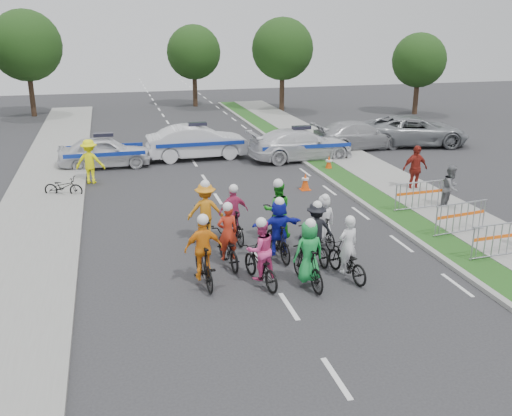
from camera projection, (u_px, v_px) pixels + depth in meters
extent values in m
plane|color=#28282B|center=(289.00, 306.00, 13.75)|extent=(90.00, 90.00, 0.00)
cube|color=gray|center=(386.00, 220.00, 19.54)|extent=(0.20, 60.00, 0.12)
cube|color=#244C18|center=(405.00, 218.00, 19.71)|extent=(1.20, 60.00, 0.11)
cube|color=gray|center=(451.00, 214.00, 20.14)|extent=(2.40, 60.00, 0.13)
cube|color=gray|center=(27.00, 252.00, 16.77)|extent=(3.00, 60.00, 0.13)
imported|color=black|center=(346.00, 262.00, 15.15)|extent=(0.94, 1.84, 0.92)
imported|color=white|center=(348.00, 245.00, 14.96)|extent=(0.62, 0.47, 1.53)
sphere|color=white|center=(350.00, 220.00, 14.69)|extent=(0.27, 0.27, 0.27)
imported|color=black|center=(308.00, 266.00, 14.67)|extent=(0.68, 1.83, 1.08)
imported|color=green|center=(309.00, 251.00, 14.48)|extent=(0.84, 0.59, 1.61)
sphere|color=white|center=(311.00, 224.00, 14.20)|extent=(0.28, 0.28, 0.28)
imported|color=black|center=(260.00, 267.00, 14.79)|extent=(1.01, 1.93, 0.96)
imported|color=#E9408D|center=(261.00, 250.00, 14.59)|extent=(0.89, 0.76, 1.61)
sphere|color=white|center=(261.00, 223.00, 14.31)|extent=(0.28, 0.28, 0.28)
imported|color=black|center=(204.00, 264.00, 14.75)|extent=(0.66, 1.90, 1.12)
imported|color=orange|center=(203.00, 248.00, 14.55)|extent=(1.01, 0.48, 1.69)
sphere|color=white|center=(203.00, 220.00, 14.26)|extent=(0.29, 0.29, 0.29)
imported|color=black|center=(315.00, 245.00, 16.27)|extent=(0.73, 1.82, 0.94)
imported|color=black|center=(316.00, 229.00, 16.07)|extent=(1.04, 0.64, 1.56)
sphere|color=white|center=(317.00, 205.00, 15.79)|extent=(0.27, 0.27, 0.27)
imported|color=black|center=(278.00, 241.00, 16.38)|extent=(0.68, 1.83, 1.07)
imported|color=#1821BA|center=(279.00, 227.00, 16.19)|extent=(1.54, 0.62, 1.61)
sphere|color=white|center=(279.00, 202.00, 15.91)|extent=(0.28, 0.28, 0.28)
imported|color=black|center=(228.00, 248.00, 15.97)|extent=(0.79, 1.89, 0.97)
imported|color=red|center=(228.00, 232.00, 15.77)|extent=(0.62, 0.43, 1.61)
sphere|color=white|center=(228.00, 207.00, 15.48)|extent=(0.28, 0.28, 0.28)
imported|color=black|center=(323.00, 231.00, 17.31)|extent=(0.62, 1.64, 0.96)
imported|color=silver|center=(324.00, 218.00, 17.13)|extent=(0.75, 0.53, 1.45)
sphere|color=white|center=(325.00, 198.00, 16.88)|extent=(0.25, 0.25, 0.25)
imported|color=black|center=(277.00, 225.00, 17.64)|extent=(0.95, 2.08, 1.06)
imported|color=#1B981B|center=(277.00, 210.00, 17.43)|extent=(0.93, 0.77, 1.76)
sphere|color=white|center=(278.00, 184.00, 17.12)|extent=(0.30, 0.30, 0.30)
imported|color=black|center=(233.00, 225.00, 17.66)|extent=(0.75, 1.83, 1.07)
imported|color=#D03973|center=(234.00, 212.00, 17.47)|extent=(0.99, 0.52, 1.61)
sphere|color=white|center=(234.00, 189.00, 17.19)|extent=(0.28, 0.28, 0.28)
imported|color=black|center=(206.00, 226.00, 17.64)|extent=(0.99, 2.06, 1.04)
imported|color=orange|center=(206.00, 210.00, 17.43)|extent=(1.20, 0.81, 1.73)
sphere|color=white|center=(205.00, 185.00, 17.13)|extent=(0.30, 0.30, 0.30)
imported|color=silver|center=(105.00, 152.00, 26.61)|extent=(4.27, 1.77, 1.45)
imported|color=silver|center=(198.00, 142.00, 28.21)|extent=(5.05, 1.89, 1.65)
imported|color=silver|center=(301.00, 144.00, 28.04)|extent=(5.31, 2.38, 1.51)
imported|color=#A5A5A9|center=(359.00, 135.00, 30.39)|extent=(5.20, 2.45, 1.47)
imported|color=gray|center=(414.00, 131.00, 31.23)|extent=(6.23, 3.86, 1.61)
imported|color=slate|center=(451.00, 188.00, 20.57)|extent=(1.01, 0.97, 1.63)
imported|color=maroon|center=(415.00, 169.00, 22.72)|extent=(1.13, 0.55, 1.87)
imported|color=#FFFD0D|center=(90.00, 162.00, 23.86)|extent=(1.34, 0.96, 1.87)
cube|color=#F24C0C|center=(305.00, 189.00, 23.21)|extent=(0.40, 0.40, 0.03)
cone|color=#F24C0C|center=(305.00, 181.00, 23.10)|extent=(0.36, 0.36, 0.70)
cylinder|color=silver|center=(305.00, 179.00, 23.07)|extent=(0.29, 0.29, 0.08)
cube|color=#F24C0C|center=(329.00, 170.00, 26.22)|extent=(0.40, 0.40, 0.03)
cone|color=#F24C0C|center=(329.00, 163.00, 26.11)|extent=(0.36, 0.36, 0.70)
cylinder|color=silver|center=(329.00, 161.00, 26.08)|extent=(0.29, 0.29, 0.08)
imported|color=black|center=(63.00, 187.00, 22.18)|extent=(1.61, 0.98, 0.80)
cylinder|color=#382619|center=(282.00, 89.00, 42.96)|extent=(0.36, 0.36, 3.25)
sphere|color=#1B3C13|center=(282.00, 49.00, 42.04)|extent=(4.55, 4.55, 4.55)
cylinder|color=#382619|center=(416.00, 95.00, 41.51)|extent=(0.36, 0.36, 2.75)
sphere|color=#1B3C13|center=(419.00, 60.00, 40.73)|extent=(3.85, 3.85, 3.85)
cylinder|color=#382619|center=(31.00, 91.00, 40.46)|extent=(0.36, 0.36, 3.50)
sphere|color=#1B3C13|center=(26.00, 45.00, 39.47)|extent=(4.90, 4.90, 4.90)
cylinder|color=#382619|center=(195.00, 87.00, 45.24)|extent=(0.36, 0.36, 3.00)
sphere|color=#1B3C13|center=(194.00, 52.00, 44.39)|extent=(4.20, 4.20, 4.20)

